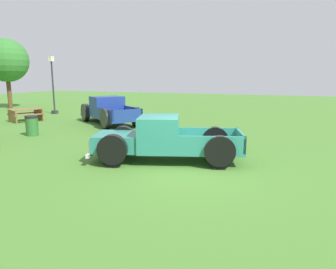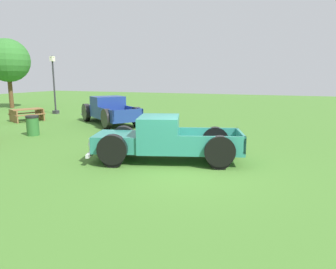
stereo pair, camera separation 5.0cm
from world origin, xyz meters
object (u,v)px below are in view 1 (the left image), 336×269
object	(u,v)px
pickup_truck_behind_left	(107,110)
trash_can	(32,126)
pickup_truck_foreground	(157,140)
lamp_post_near	(53,84)
picnic_table	(26,113)
oak_tree_west	(6,61)

from	to	relation	value
pickup_truck_behind_left	trash_can	distance (m)	4.88
pickup_truck_foreground	lamp_post_near	bearing A→B (deg)	53.18
lamp_post_near	picnic_table	size ratio (longest dim) A/B	1.90
pickup_truck_foreground	picnic_table	size ratio (longest dim) A/B	2.31
pickup_truck_foreground	trash_can	world-z (taller)	pickup_truck_foreground
pickup_truck_foreground	pickup_truck_behind_left	world-z (taller)	pickup_truck_behind_left
pickup_truck_foreground	pickup_truck_behind_left	xyz separation A→B (m)	(6.68, 6.15, 0.05)
picnic_table	lamp_post_near	bearing A→B (deg)	15.32
lamp_post_near	picnic_table	bearing A→B (deg)	-164.68
pickup_truck_foreground	oak_tree_west	world-z (taller)	oak_tree_west
lamp_post_near	trash_can	xyz separation A→B (m)	(-7.32, -5.05, -1.77)
pickup_truck_foreground	pickup_truck_behind_left	size ratio (longest dim) A/B	0.98
picnic_table	oak_tree_west	bearing A→B (deg)	53.24
picnic_table	trash_can	bearing A→B (deg)	-131.55
pickup_truck_foreground	picnic_table	world-z (taller)	pickup_truck_foreground
pickup_truck_behind_left	trash_can	size ratio (longest dim) A/B	5.61
pickup_truck_foreground	trash_can	size ratio (longest dim) A/B	5.48
trash_can	lamp_post_near	bearing A→B (deg)	34.61
lamp_post_near	pickup_truck_foreground	bearing A→B (deg)	-126.82
pickup_truck_behind_left	pickup_truck_foreground	bearing A→B (deg)	-137.34
pickup_truck_behind_left	trash_can	xyz separation A→B (m)	(-4.73, 1.18, -0.29)
pickup_truck_behind_left	lamp_post_near	distance (m)	6.91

